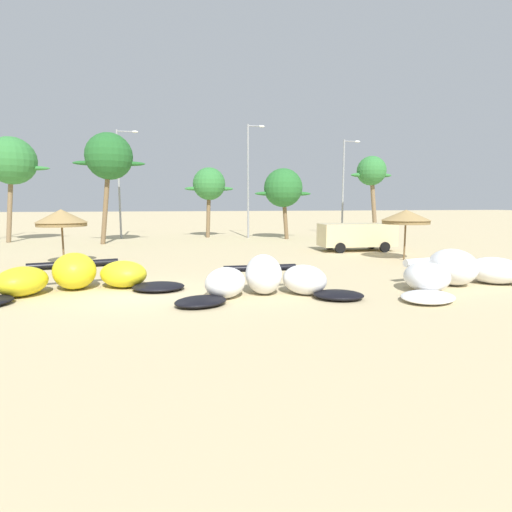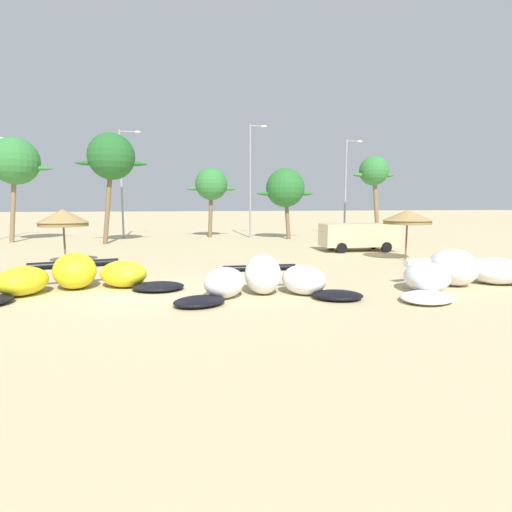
% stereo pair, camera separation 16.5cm
% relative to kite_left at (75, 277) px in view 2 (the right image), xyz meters
% --- Properties ---
extents(ground_plane, '(260.00, 260.00, 0.00)m').
position_rel_kite_left_xyz_m(ground_plane, '(2.46, -0.95, -0.53)').
color(ground_plane, '#C6B284').
extents(kite_left, '(7.77, 4.63, 1.39)m').
position_rel_kite_left_xyz_m(kite_left, '(0.00, 0.00, 0.00)').
color(kite_left, black).
rests_on(kite_left, ground).
extents(kite_left_of_center, '(6.74, 3.08, 1.43)m').
position_rel_kite_left_xyz_m(kite_left_of_center, '(6.79, -2.12, 0.01)').
color(kite_left_of_center, black).
rests_on(kite_left_of_center, ground).
extents(kite_center, '(8.23, 4.72, 1.45)m').
position_rel_kite_left_xyz_m(kite_center, '(14.59, -2.11, 0.02)').
color(kite_center, white).
rests_on(kite_center, ground).
extents(beach_umbrella_near_van, '(2.62, 2.62, 2.92)m').
position_rel_kite_left_xyz_m(beach_umbrella_near_van, '(-2.17, 7.12, 1.94)').
color(beach_umbrella_near_van, brown).
rests_on(beach_umbrella_near_van, ground).
extents(beach_umbrella_middle, '(2.74, 2.74, 2.86)m').
position_rel_kite_left_xyz_m(beach_umbrella_middle, '(16.49, 5.12, 1.93)').
color(beach_umbrella_middle, brown).
rests_on(beach_umbrella_middle, ground).
extents(parked_van, '(5.03, 2.39, 1.84)m').
position_rel_kite_left_xyz_m(parked_van, '(15.58, 9.75, 0.56)').
color(parked_van, beige).
rests_on(parked_van, ground).
extents(palm_left, '(5.67, 3.78, 8.45)m').
position_rel_kite_left_xyz_m(palm_left, '(-9.07, 20.57, 5.97)').
color(palm_left, '#7F6647').
rests_on(palm_left, ground).
extents(palm_left_of_gap, '(5.36, 3.57, 8.55)m').
position_rel_kite_left_xyz_m(palm_left_of_gap, '(-1.19, 17.69, 6.16)').
color(palm_left_of_gap, brown).
rests_on(palm_left_of_gap, ground).
extents(palm_center_left, '(4.47, 2.98, 6.43)m').
position_rel_kite_left_xyz_m(palm_center_left, '(6.81, 22.20, 4.33)').
color(palm_center_left, brown).
rests_on(palm_center_left, ground).
extents(palm_center_right, '(5.09, 3.39, 6.22)m').
position_rel_kite_left_xyz_m(palm_center_right, '(13.07, 19.24, 3.94)').
color(palm_center_right, brown).
rests_on(palm_center_right, ground).
extents(palm_right_of_gap, '(3.74, 2.49, 7.18)m').
position_rel_kite_left_xyz_m(palm_right_of_gap, '(20.30, 17.09, 5.25)').
color(palm_right_of_gap, '#7F6647').
rests_on(palm_right_of_gap, ground).
extents(lamppost_west_center, '(1.90, 0.24, 9.55)m').
position_rel_kite_left_xyz_m(lamppost_west_center, '(-0.99, 22.37, 4.80)').
color(lamppost_west_center, gray).
rests_on(lamppost_west_center, ground).
extents(lamppost_east_center, '(1.62, 0.24, 10.17)m').
position_rel_kite_left_xyz_m(lamppost_east_center, '(10.38, 21.14, 5.08)').
color(lamppost_east_center, gray).
rests_on(lamppost_east_center, ground).
extents(lamppost_east, '(1.69, 0.24, 9.11)m').
position_rel_kite_left_xyz_m(lamppost_east, '(19.65, 21.28, 4.55)').
color(lamppost_east, gray).
rests_on(lamppost_east, ground).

